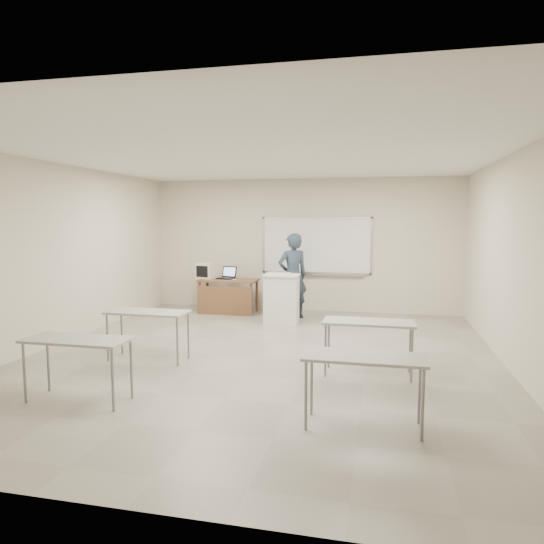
% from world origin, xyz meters
% --- Properties ---
extents(floor, '(7.00, 8.00, 0.01)m').
position_xyz_m(floor, '(0.00, 0.00, -0.01)').
color(floor, gray).
rests_on(floor, ground).
extents(whiteboard, '(2.48, 0.10, 1.31)m').
position_xyz_m(whiteboard, '(0.30, 3.97, 1.48)').
color(whiteboard, white).
rests_on(whiteboard, floor).
extents(student_desks, '(4.40, 2.20, 0.73)m').
position_xyz_m(student_desks, '(-0.00, -1.35, 0.67)').
color(student_desks, '#9B9C97').
rests_on(student_desks, floor).
extents(instructor_desk, '(1.30, 0.65, 0.75)m').
position_xyz_m(instructor_desk, '(-1.58, 3.19, 0.52)').
color(instructor_desk, brown).
rests_on(instructor_desk, floor).
extents(podium, '(0.70, 0.51, 0.99)m').
position_xyz_m(podium, '(-0.20, 2.50, 0.50)').
color(podium, silver).
rests_on(podium, floor).
extents(crt_monitor, '(0.39, 0.43, 0.37)m').
position_xyz_m(crt_monitor, '(-2.13, 3.43, 0.92)').
color(crt_monitor, beige).
rests_on(crt_monitor, instructor_desk).
extents(laptop, '(0.37, 0.34, 0.27)m').
position_xyz_m(laptop, '(-1.68, 3.46, 0.81)').
color(laptop, black).
rests_on(laptop, instructor_desk).
extents(mouse, '(0.11, 0.09, 0.04)m').
position_xyz_m(mouse, '(-1.38, 3.10, 0.77)').
color(mouse, '#94969A').
rests_on(mouse, instructor_desk).
extents(keyboard, '(0.48, 0.21, 0.03)m').
position_xyz_m(keyboard, '(-0.26, 2.58, 1.00)').
color(keyboard, beige).
rests_on(keyboard, podium).
extents(presenter, '(0.78, 0.72, 1.79)m').
position_xyz_m(presenter, '(-0.07, 3.04, 0.90)').
color(presenter, black).
rests_on(presenter, floor).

